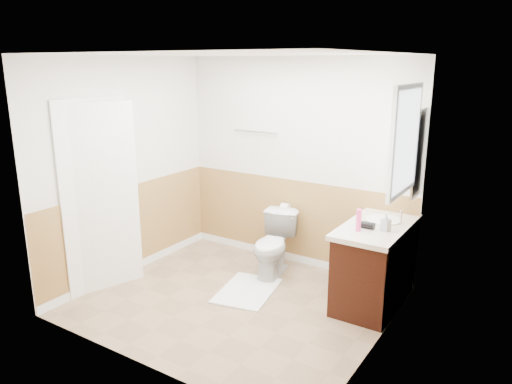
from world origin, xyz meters
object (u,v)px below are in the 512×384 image
Objects in this scene: lotion_bottle at (359,220)px; soap_dispenser at (386,222)px; toilet at (273,245)px; bath_mat at (247,291)px; vanity_cabinet at (375,266)px.

soap_dispenser is at bearing 34.86° from lotion_bottle.
toilet is 0.66m from bath_mat.
vanity_cabinet is (1.24, 0.52, 0.39)m from bath_mat.
soap_dispenser is at bearing -48.40° from vanity_cabinet.
toilet is 1.24m from vanity_cabinet.
toilet is 3.30× the size of lotion_bottle.
soap_dispenser reaches higher than vanity_cabinet.
toilet is 0.66× the size of vanity_cabinet.
vanity_cabinet is 5.00× the size of lotion_bottle.
vanity_cabinet is 6.35× the size of soap_dispenser.
lotion_bottle reaches higher than soap_dispenser.
vanity_cabinet is (1.24, -0.03, 0.04)m from toilet.
lotion_bottle reaches higher than vanity_cabinet.
lotion_bottle is 1.27× the size of soap_dispenser.
lotion_bottle is at bearing 11.60° from bath_mat.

